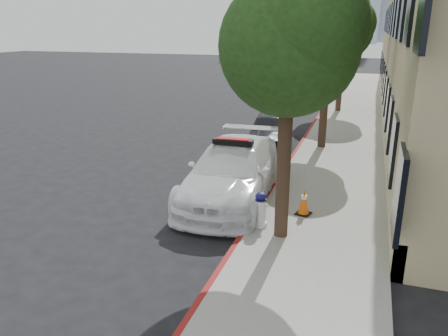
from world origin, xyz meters
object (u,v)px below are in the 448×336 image
parked_car_far (315,87)px  fire_hydrant (261,210)px  parked_car_mid (270,130)px  traffic_cone (304,202)px  police_car (233,171)px

parked_car_far → fire_hydrant: size_ratio=5.38×
fire_hydrant → parked_car_mid: bearing=84.3°
fire_hydrant → traffic_cone: bearing=32.2°
traffic_cone → fire_hydrant: bearing=-131.0°
police_car → fire_hydrant: 2.23m
parked_car_mid → fire_hydrant: size_ratio=4.80×
police_car → traffic_cone: (2.11, -0.84, -0.31)m
police_car → traffic_cone: police_car is taller
police_car → parked_car_far: police_car is taller
parked_car_mid → parked_car_far: 12.99m
police_car → parked_car_mid: 5.77m
police_car → parked_car_mid: bearing=88.8°
parked_car_far → traffic_cone: size_ratio=6.81×
fire_hydrant → traffic_cone: (0.86, 0.99, -0.08)m
parked_car_mid → fire_hydrant: bearing=-85.8°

